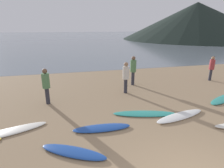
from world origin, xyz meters
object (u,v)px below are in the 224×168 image
person_0 (46,83)px  surfboard_4 (145,114)px  surfboard_1 (9,132)px  person_1 (212,66)px  surfboard_2 (73,152)px  surfboard_5 (180,116)px  surfboard_3 (102,128)px  person_3 (126,75)px  surfboard_7 (224,99)px  person_2 (133,68)px

person_0 → surfboard_4: bearing=-140.8°
surfboard_1 → person_1: (11.09, 3.65, 0.90)m
surfboard_2 → person_1: 10.48m
person_0 → surfboard_5: bearing=-139.5°
surfboard_4 → surfboard_3: bearing=-146.7°
surfboard_5 → person_3: person_3 is taller
surfboard_1 → surfboard_5: surfboard_5 is taller
surfboard_7 → surfboard_5: bearing=176.0°
surfboard_4 → person_3: (-0.01, 2.59, 0.95)m
surfboard_7 → surfboard_2: bearing=174.2°
surfboard_2 → surfboard_7: surfboard_2 is taller
surfboard_3 → person_3: size_ratio=1.21×
surfboard_4 → surfboard_7: size_ratio=1.12×
person_0 → person_2: 5.07m
surfboard_3 → surfboard_4: size_ratio=0.78×
surfboard_4 → person_1: size_ratio=1.63×
surfboard_1 → surfboard_7: 9.37m
surfboard_1 → person_3: bearing=11.3°
surfboard_2 → surfboard_5: size_ratio=0.84×
surfboard_4 → person_2: bearing=91.4°
surfboard_2 → person_3: person_3 is taller
surfboard_4 → person_0: person_0 is taller
surfboard_3 → person_0: size_ratio=1.21×
surfboard_1 → person_0: bearing=46.7°
person_2 → person_3: 1.48m
surfboard_1 → person_0: (1.06, 2.20, 0.95)m
surfboard_1 → surfboard_5: (6.24, -0.38, 0.01)m
surfboard_1 → surfboard_5: bearing=-21.0°
surfboard_2 → person_0: bearing=134.6°
surfboard_1 → person_3: 5.75m
person_1 → surfboard_2: bearing=-88.2°
surfboard_7 → person_0: 8.47m
surfboard_2 → person_2: (3.76, 5.54, 0.98)m
surfboard_3 → person_1: (8.01, 4.18, 0.89)m
person_3 → surfboard_7: bearing=62.1°
surfboard_4 → surfboard_5: 1.37m
surfboard_5 → surfboard_3: bearing=168.6°
surfboard_5 → surfboard_7: bearing=5.0°
surfboard_3 → person_3: person_3 is taller
surfboard_2 → person_1: person_1 is taller
surfboard_1 → surfboard_4: surfboard_4 is taller
surfboard_7 → person_2: bearing=114.1°
surfboard_4 → person_1: (6.11, 3.51, 0.90)m
surfboard_2 → surfboard_4: surfboard_2 is taller
surfboard_7 → surfboard_1: bearing=161.1°
surfboard_4 → person_1: person_1 is taller
person_2 → surfboard_7: bearing=151.4°
surfboard_5 → surfboard_4: bearing=143.4°
surfboard_3 → person_2: person_2 is taller
surfboard_5 → surfboard_7: 3.28m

